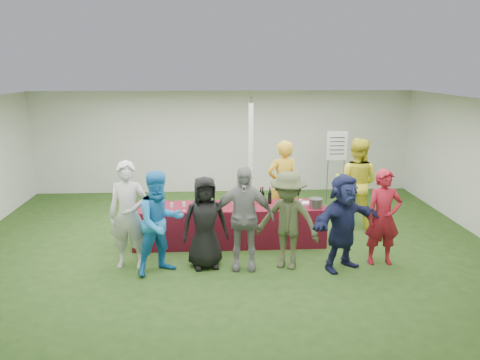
{
  "coord_description": "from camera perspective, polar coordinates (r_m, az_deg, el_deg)",
  "views": [
    {
      "loc": [
        -0.27,
        -8.33,
        3.33
      ],
      "look_at": [
        0.22,
        0.14,
        1.25
      ],
      "focal_mm": 35.0,
      "sensor_mm": 36.0,
      "label": 1
    }
  ],
  "objects": [
    {
      "name": "tent",
      "position": [
        9.76,
        1.31,
        2.07
      ],
      "size": [
        10.0,
        10.0,
        10.0
      ],
      "color": "white",
      "rests_on": "ground"
    },
    {
      "name": "customer_6",
      "position": [
        8.3,
        17.08,
        -4.38
      ],
      "size": [
        0.61,
        0.4,
        1.66
      ],
      "primitive_type": "imported",
      "rotation": [
        0.0,
        0.0,
        -0.01
      ],
      "color": "maroon",
      "rests_on": "ground"
    },
    {
      "name": "wine_glasses",
      "position": [
        8.57,
        -3.84,
        -2.99
      ],
      "size": [
        2.75,
        0.15,
        0.16
      ],
      "color": "silver",
      "rests_on": "serving_table"
    },
    {
      "name": "staff_pourer",
      "position": [
        9.68,
        5.21,
        -0.62
      ],
      "size": [
        0.77,
        0.61,
        1.87
      ],
      "primitive_type": "imported",
      "rotation": [
        0.0,
        0.0,
        3.4
      ],
      "color": "gold",
      "rests_on": "ground"
    },
    {
      "name": "wine_bottles",
      "position": [
        8.97,
        2.2,
        -2.13
      ],
      "size": [
        0.57,
        0.12,
        0.32
      ],
      "color": "black",
      "rests_on": "serving_table"
    },
    {
      "name": "customer_5",
      "position": [
        7.92,
        12.45,
        -5.05
      ],
      "size": [
        1.56,
        1.16,
        1.63
      ],
      "primitive_type": "imported",
      "rotation": [
        0.0,
        0.0,
        0.51
      ],
      "color": "#191E46",
      "rests_on": "ground"
    },
    {
      "name": "customer_1",
      "position": [
        7.7,
        -9.7,
        -5.15
      ],
      "size": [
        1.05,
        0.99,
        1.71
      ],
      "primitive_type": "imported",
      "rotation": [
        0.0,
        0.0,
        0.56
      ],
      "color": "#1E7CCD",
      "rests_on": "ground"
    },
    {
      "name": "dump_bucket",
      "position": [
        8.82,
        9.21,
        -2.81
      ],
      "size": [
        0.25,
        0.25,
        0.18
      ],
      "primitive_type": "cylinder",
      "color": "slate",
      "rests_on": "serving_table"
    },
    {
      "name": "ground",
      "position": [
        8.97,
        -1.34,
        -8.01
      ],
      "size": [
        60.0,
        60.0,
        0.0
      ],
      "primitive_type": "plane",
      "color": "#284719",
      "rests_on": "ground"
    },
    {
      "name": "staff_back",
      "position": [
        10.06,
        13.98,
        -0.34
      ],
      "size": [
        1.15,
        1.08,
        1.89
      ],
      "primitive_type": "imported",
      "rotation": [
        0.0,
        0.0,
        2.62
      ],
      "color": "yellow",
      "rests_on": "ground"
    },
    {
      "name": "customer_2",
      "position": [
        7.84,
        -4.28,
        -5.19
      ],
      "size": [
        0.84,
        0.62,
        1.57
      ],
      "primitive_type": "imported",
      "rotation": [
        0.0,
        0.0,
        0.17
      ],
      "color": "black",
      "rests_on": "ground"
    },
    {
      "name": "serving_table",
      "position": [
        8.97,
        -1.28,
        -5.45
      ],
      "size": [
        3.6,
        0.8,
        0.75
      ],
      "primitive_type": "cube",
      "color": "maroon",
      "rests_on": "ground"
    },
    {
      "name": "customer_3",
      "position": [
        7.75,
        0.39,
        -4.62
      ],
      "size": [
        1.07,
        0.53,
        1.77
      ],
      "primitive_type": "imported",
      "rotation": [
        0.0,
        0.0,
        -0.09
      ],
      "color": "gray",
      "rests_on": "ground"
    },
    {
      "name": "wine_list_sign",
      "position": [
        11.57,
        11.71,
        3.46
      ],
      "size": [
        0.5,
        0.03,
        1.8
      ],
      "color": "slate",
      "rests_on": "ground"
    },
    {
      "name": "customer_0",
      "position": [
        8.0,
        -13.43,
        -4.19
      ],
      "size": [
        0.7,
        0.49,
        1.82
      ],
      "primitive_type": "imported",
      "rotation": [
        0.0,
        0.0,
        -0.09
      ],
      "color": "beige",
      "rests_on": "ground"
    },
    {
      "name": "bar_towel",
      "position": [
        9.07,
        8.25,
        -2.79
      ],
      "size": [
        0.25,
        0.18,
        0.03
      ],
      "primitive_type": "cube",
      "color": "white",
      "rests_on": "serving_table"
    },
    {
      "name": "customer_4",
      "position": [
        7.82,
        5.83,
        -4.93
      ],
      "size": [
        1.23,
        1.01,
        1.66
      ],
      "primitive_type": "imported",
      "rotation": [
        0.0,
        0.0,
        -0.43
      ],
      "color": "#40492B",
      "rests_on": "ground"
    },
    {
      "name": "water_bottle",
      "position": [
        8.9,
        -0.72,
        -2.36
      ],
      "size": [
        0.07,
        0.07,
        0.23
      ],
      "color": "silver",
      "rests_on": "serving_table"
    }
  ]
}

